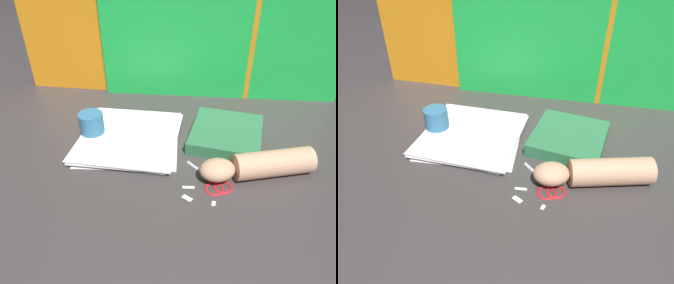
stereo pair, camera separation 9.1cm
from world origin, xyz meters
The scene contains 11 objects.
ground_plane centered at (0.00, 0.00, 0.00)m, with size 6.00×6.00×0.00m, color #3D3838.
backdrop_panel_left centered at (-0.15, 0.41, 0.27)m, with size 0.85×0.03×0.54m.
backdrop_panel_center centered at (0.17, 0.41, 0.24)m, with size 0.86×0.07×0.48m.
paper_stack centered at (-0.10, 0.07, 0.01)m, with size 0.33×0.33×0.02m.
book_closed centered at (0.20, 0.12, 0.02)m, with size 0.24×0.25×0.04m.
scissors centered at (0.17, -0.09, 0.00)m, with size 0.14×0.16×0.01m.
hand_forearm centered at (0.28, -0.04, 0.04)m, with size 0.32×0.17×0.07m.
paper_scrap_near centered at (0.17, -0.16, 0.00)m, with size 0.01×0.02×0.00m.
paper_scrap_mid centered at (0.10, -0.15, 0.00)m, with size 0.03×0.02×0.00m.
paper_scrap_far centered at (0.10, -0.11, 0.00)m, with size 0.03×0.01×0.00m.
mug centered at (-0.22, 0.08, 0.04)m, with size 0.07×0.07×0.08m.
Camera 1 is at (0.14, -0.74, 0.59)m, focal length 35.00 mm.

